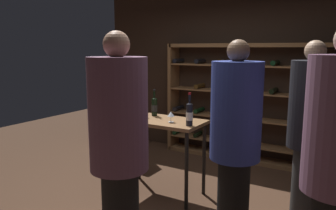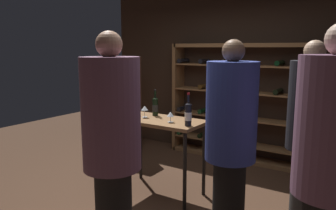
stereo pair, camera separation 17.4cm
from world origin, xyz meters
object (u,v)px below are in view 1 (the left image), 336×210
Objects in this scene: person_host_in_suit at (310,125)px; display_cabinet at (121,104)px; person_bystander_dark_jacket at (119,141)px; wine_glass_stemmed_right at (144,109)px; person_guest_khaki at (235,134)px; wine_bottle_gold_foil at (154,106)px; wine_bottle_black_capsule at (189,114)px; wine_rack at (246,104)px; tasting_table at (160,129)px; wine_glass_stemmed_left at (171,115)px.

display_cabinet is at bearing 89.09° from person_host_in_suit.
person_bystander_dark_jacket is 1.52m from wine_glass_stemmed_right.
wine_bottle_gold_foil is at bearing 166.46° from person_guest_khaki.
wine_bottle_black_capsule is 1.10× the size of wine_bottle_gold_foil.
wine_rack is 18.55× the size of wine_glass_stemmed_right.
wine_glass_stemmed_right is at bearing 30.63° from person_bystander_dark_jacket.
person_host_in_suit reaches higher than tasting_table.
person_guest_khaki is at bearing -37.66° from person_bystander_dark_jacket.
display_cabinet is at bearing 147.76° from wine_bottle_black_capsule.
person_guest_khaki reaches higher than display_cabinet.
wine_bottle_black_capsule reaches higher than wine_glass_stemmed_left.
wine_glass_stemmed_right is at bearing 171.63° from wine_bottle_black_capsule.
wine_bottle_black_capsule is (-0.05, -1.86, 0.15)m from wine_rack.
wine_rack is 1.41× the size of person_bystander_dark_jacket.
person_bystander_dark_jacket is (0.47, -1.36, 0.25)m from tasting_table.
wine_rack is 1.87m from wine_bottle_black_capsule.
wine_glass_stemmed_right is at bearing -112.97° from wine_rack.
wine_bottle_black_capsule is at bearing -22.55° from wine_bottle_gold_foil.
wine_bottle_black_capsule is at bearing -13.83° from tasting_table.
person_host_in_suit is at bearing -16.84° from display_cabinet.
wine_bottle_gold_foil is (1.36, -1.00, 0.24)m from display_cabinet.
person_bystander_dark_jacket reaches higher than wine_bottle_gold_foil.
person_host_in_suit is (1.17, -1.57, 0.11)m from wine_rack.
wine_rack reaches higher than wine_bottle_gold_foil.
tasting_table is 3.19× the size of wine_bottle_gold_foil.
wine_bottle_black_capsule is 2.54× the size of wine_glass_stemmed_right.
wine_glass_stemmed_right is at bearing -105.34° from wine_bottle_gold_foil.
wine_bottle_black_capsule reaches higher than tasting_table.
person_bystander_dark_jacket is (-0.05, -3.10, 0.14)m from wine_rack.
tasting_table is 1.31m from person_guest_khaki.
tasting_table is 1.92m from display_cabinet.
person_guest_khaki is (0.69, 0.80, -0.03)m from person_bystander_dark_jacket.
wine_rack is 2.52× the size of tasting_table.
tasting_table is 0.58× the size of person_guest_khaki.
display_cabinet is at bearing 162.15° from person_guest_khaki.
wine_bottle_gold_foil is at bearing -113.72° from wine_rack.
person_bystander_dark_jacket is 15.25× the size of wine_glass_stemmed_left.
person_bystander_dark_jacket reaches higher than wine_glass_stemmed_right.
wine_glass_stemmed_left is at bearing -30.42° from wine_bottle_gold_foil.
wine_glass_stemmed_left reaches higher than tasting_table.
person_guest_khaki is (1.16, -0.56, 0.22)m from tasting_table.
display_cabinet is 13.02× the size of wine_glass_stemmed_left.
tasting_table is 0.54m from wine_bottle_black_capsule.
tasting_table is at bearing 168.69° from person_guest_khaki.
wine_rack is at bearing 79.96° from wine_glass_stemmed_left.
tasting_table is 7.37× the size of wine_glass_stemmed_right.
person_bystander_dark_jacket reaches higher than person_host_in_suit.
wine_bottle_black_capsule is at bearing -8.37° from wine_glass_stemmed_right.
wine_glass_stemmed_right is (-0.05, -0.17, -0.01)m from wine_bottle_gold_foil.
person_bystander_dark_jacket is at bearing -116.46° from person_guest_khaki.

